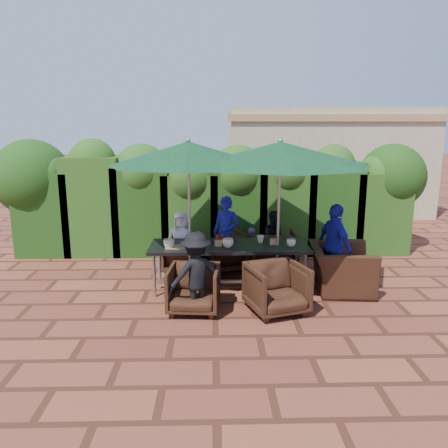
{
  "coord_description": "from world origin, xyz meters",
  "views": [
    {
      "loc": [
        -0.03,
        -6.81,
        2.6
      ],
      "look_at": [
        0.16,
        0.4,
        1.02
      ],
      "focal_mm": 35.0,
      "sensor_mm": 36.0,
      "label": 1
    }
  ],
  "objects_px": {
    "chair_far_left": "(185,253)",
    "chair_far_mid": "(223,249)",
    "dining_table": "(229,249)",
    "umbrella_right": "(280,154)",
    "umbrella_left": "(188,154)",
    "chair_end_right": "(341,261)",
    "chair_far_right": "(273,250)",
    "chair_near_left": "(194,287)",
    "chair_near_right": "(277,286)"
  },
  "relations": [
    {
      "from": "chair_near_left",
      "to": "chair_near_right",
      "type": "height_order",
      "value": "chair_near_right"
    },
    {
      "from": "chair_near_right",
      "to": "umbrella_right",
      "type": "bearing_deg",
      "value": 63.24
    },
    {
      "from": "dining_table",
      "to": "umbrella_right",
      "type": "relative_size",
      "value": 0.89
    },
    {
      "from": "chair_far_right",
      "to": "dining_table",
      "type": "bearing_deg",
      "value": 46.07
    },
    {
      "from": "chair_far_mid",
      "to": "chair_far_right",
      "type": "bearing_deg",
      "value": 151.62
    },
    {
      "from": "chair_far_left",
      "to": "chair_far_right",
      "type": "distance_m",
      "value": 1.62
    },
    {
      "from": "umbrella_left",
      "to": "chair_far_mid",
      "type": "height_order",
      "value": "umbrella_left"
    },
    {
      "from": "chair_far_right",
      "to": "chair_near_left",
      "type": "relative_size",
      "value": 1.15
    },
    {
      "from": "umbrella_left",
      "to": "chair_end_right",
      "type": "height_order",
      "value": "umbrella_left"
    },
    {
      "from": "umbrella_left",
      "to": "chair_near_left",
      "type": "height_order",
      "value": "umbrella_left"
    },
    {
      "from": "chair_far_mid",
      "to": "chair_far_right",
      "type": "distance_m",
      "value": 0.92
    },
    {
      "from": "chair_far_right",
      "to": "chair_near_right",
      "type": "height_order",
      "value": "chair_far_right"
    },
    {
      "from": "chair_far_mid",
      "to": "umbrella_left",
      "type": "bearing_deg",
      "value": 38.18
    },
    {
      "from": "chair_far_left",
      "to": "chair_far_mid",
      "type": "height_order",
      "value": "chair_far_mid"
    },
    {
      "from": "umbrella_left",
      "to": "chair_end_right",
      "type": "xyz_separation_m",
      "value": [
        2.47,
        -0.17,
        -1.73
      ]
    },
    {
      "from": "chair_end_right",
      "to": "chair_far_mid",
      "type": "bearing_deg",
      "value": 66.43
    },
    {
      "from": "chair_far_left",
      "to": "chair_far_mid",
      "type": "distance_m",
      "value": 0.72
    },
    {
      "from": "chair_far_left",
      "to": "chair_far_mid",
      "type": "xyz_separation_m",
      "value": [
        0.71,
        0.11,
        0.04
      ]
    },
    {
      "from": "umbrella_left",
      "to": "chair_far_left",
      "type": "xyz_separation_m",
      "value": [
        -0.13,
        0.79,
        -1.86
      ]
    },
    {
      "from": "chair_far_left",
      "to": "chair_near_right",
      "type": "distance_m",
      "value": 2.33
    },
    {
      "from": "chair_near_left",
      "to": "chair_near_right",
      "type": "bearing_deg",
      "value": 1.93
    },
    {
      "from": "umbrella_left",
      "to": "chair_far_mid",
      "type": "relative_size",
      "value": 3.19
    },
    {
      "from": "umbrella_right",
      "to": "chair_far_left",
      "type": "bearing_deg",
      "value": 148.94
    },
    {
      "from": "chair_near_right",
      "to": "chair_end_right",
      "type": "distance_m",
      "value": 1.48
    },
    {
      "from": "chair_near_left",
      "to": "chair_far_left",
      "type": "bearing_deg",
      "value": 102.46
    },
    {
      "from": "chair_far_mid",
      "to": "chair_near_right",
      "type": "height_order",
      "value": "chair_far_mid"
    },
    {
      "from": "chair_far_mid",
      "to": "chair_near_left",
      "type": "relative_size",
      "value": 1.08
    },
    {
      "from": "dining_table",
      "to": "chair_far_right",
      "type": "distance_m",
      "value": 1.21
    },
    {
      "from": "umbrella_left",
      "to": "chair_near_right",
      "type": "relative_size",
      "value": 3.24
    },
    {
      "from": "chair_far_left",
      "to": "chair_near_left",
      "type": "height_order",
      "value": "chair_near_left"
    },
    {
      "from": "dining_table",
      "to": "chair_far_mid",
      "type": "xyz_separation_m",
      "value": [
        -0.07,
        0.98,
        -0.28
      ]
    },
    {
      "from": "chair_far_left",
      "to": "chair_far_mid",
      "type": "bearing_deg",
      "value": -158.01
    },
    {
      "from": "chair_near_right",
      "to": "dining_table",
      "type": "bearing_deg",
      "value": 105.38
    },
    {
      "from": "umbrella_left",
      "to": "umbrella_right",
      "type": "xyz_separation_m",
      "value": [
        1.43,
        -0.15,
        0.0
      ]
    },
    {
      "from": "chair_far_right",
      "to": "chair_end_right",
      "type": "bearing_deg",
      "value": 137.91
    },
    {
      "from": "chair_far_left",
      "to": "chair_far_right",
      "type": "xyz_separation_m",
      "value": [
        1.62,
        -0.03,
        0.07
      ]
    },
    {
      "from": "chair_far_mid",
      "to": "chair_far_left",
      "type": "bearing_deg",
      "value": -10.32
    },
    {
      "from": "chair_near_left",
      "to": "umbrella_left",
      "type": "bearing_deg",
      "value": 100.87
    },
    {
      "from": "dining_table",
      "to": "umbrella_right",
      "type": "bearing_deg",
      "value": -5.12
    },
    {
      "from": "chair_near_left",
      "to": "dining_table",
      "type": "bearing_deg",
      "value": 64.16
    },
    {
      "from": "chair_far_left",
      "to": "chair_near_right",
      "type": "xyz_separation_m",
      "value": [
        1.42,
        -1.84,
        0.04
      ]
    },
    {
      "from": "dining_table",
      "to": "umbrella_right",
      "type": "distance_m",
      "value": 1.73
    },
    {
      "from": "umbrella_right",
      "to": "chair_near_left",
      "type": "bearing_deg",
      "value": -147.77
    },
    {
      "from": "dining_table",
      "to": "chair_near_right",
      "type": "relative_size",
      "value": 3.26
    },
    {
      "from": "chair_far_left",
      "to": "chair_near_right",
      "type": "height_order",
      "value": "chair_near_right"
    },
    {
      "from": "chair_far_right",
      "to": "chair_end_right",
      "type": "xyz_separation_m",
      "value": [
        0.99,
        -0.93,
        0.06
      ]
    },
    {
      "from": "chair_far_right",
      "to": "umbrella_right",
      "type": "bearing_deg",
      "value": 87.61
    },
    {
      "from": "chair_far_left",
      "to": "umbrella_right",
      "type": "bearing_deg",
      "value": 161.86
    },
    {
      "from": "chair_near_left",
      "to": "chair_end_right",
      "type": "relative_size",
      "value": 0.66
    },
    {
      "from": "chair_far_mid",
      "to": "chair_near_right",
      "type": "distance_m",
      "value": 2.08
    }
  ]
}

